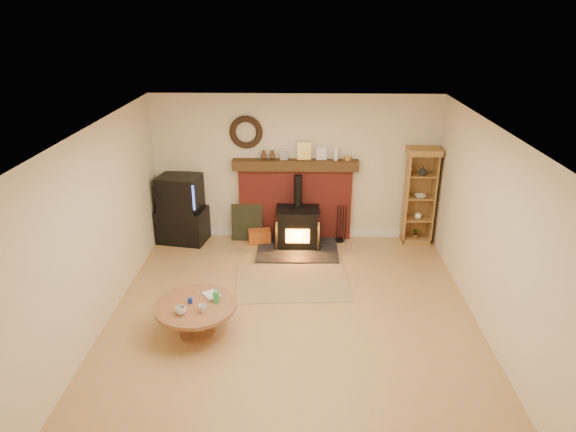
{
  "coord_description": "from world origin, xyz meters",
  "views": [
    {
      "loc": [
        0.1,
        -5.94,
        3.96
      ],
      "look_at": [
        -0.08,
        1.0,
        1.1
      ],
      "focal_mm": 32.0,
      "sensor_mm": 36.0,
      "label": 1
    }
  ],
  "objects_px": {
    "tv_unit": "(181,210)",
    "curio_cabinet": "(419,196)",
    "coffee_table": "(196,310)",
    "wood_stove": "(298,229)"
  },
  "relations": [
    {
      "from": "curio_cabinet",
      "to": "coffee_table",
      "type": "relative_size",
      "value": 1.65
    },
    {
      "from": "tv_unit",
      "to": "coffee_table",
      "type": "relative_size",
      "value": 1.17
    },
    {
      "from": "tv_unit",
      "to": "curio_cabinet",
      "type": "xyz_separation_m",
      "value": [
        4.2,
        0.08,
        0.28
      ]
    },
    {
      "from": "tv_unit",
      "to": "wood_stove",
      "type": "bearing_deg",
      "value": -5.43
    },
    {
      "from": "curio_cabinet",
      "to": "coffee_table",
      "type": "distance_m",
      "value": 4.52
    },
    {
      "from": "wood_stove",
      "to": "curio_cabinet",
      "type": "bearing_deg",
      "value": 7.51
    },
    {
      "from": "coffee_table",
      "to": "tv_unit",
      "type": "bearing_deg",
      "value": 105.59
    },
    {
      "from": "wood_stove",
      "to": "curio_cabinet",
      "type": "height_order",
      "value": "curio_cabinet"
    },
    {
      "from": "tv_unit",
      "to": "coffee_table",
      "type": "bearing_deg",
      "value": -74.41
    },
    {
      "from": "wood_stove",
      "to": "tv_unit",
      "type": "relative_size",
      "value": 1.14
    }
  ]
}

